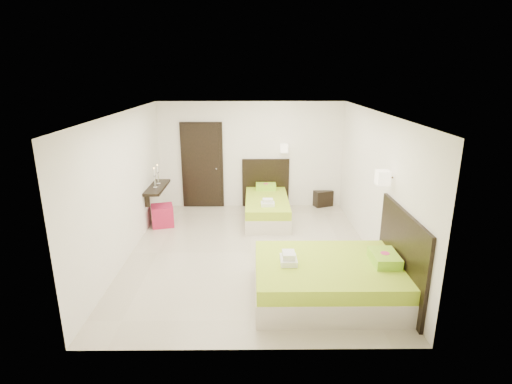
{
  "coord_description": "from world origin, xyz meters",
  "views": [
    {
      "loc": [
        0.04,
        -6.87,
        3.27
      ],
      "look_at": [
        0.1,
        0.3,
        1.1
      ],
      "focal_mm": 28.0,
      "sensor_mm": 36.0,
      "label": 1
    }
  ],
  "objects_px": {
    "bed_double": "(333,278)",
    "ottoman": "(162,216)",
    "nightstand": "(322,197)",
    "bed_single": "(267,206)"
  },
  "relations": [
    {
      "from": "bed_single",
      "to": "ottoman",
      "type": "distance_m",
      "value": 2.36
    },
    {
      "from": "nightstand",
      "to": "ottoman",
      "type": "height_order",
      "value": "ottoman"
    },
    {
      "from": "bed_double",
      "to": "nightstand",
      "type": "relative_size",
      "value": 4.83
    },
    {
      "from": "bed_double",
      "to": "ottoman",
      "type": "distance_m",
      "value": 4.35
    },
    {
      "from": "bed_double",
      "to": "nightstand",
      "type": "bearing_deg",
      "value": 82.67
    },
    {
      "from": "bed_double",
      "to": "ottoman",
      "type": "bearing_deg",
      "value": 137.21
    },
    {
      "from": "bed_double",
      "to": "bed_single",
      "type": "bearing_deg",
      "value": 104.35
    },
    {
      "from": "bed_single",
      "to": "bed_double",
      "type": "xyz_separation_m",
      "value": [
        0.87,
        -3.41,
        0.03
      ]
    },
    {
      "from": "nightstand",
      "to": "ottoman",
      "type": "relative_size",
      "value": 0.98
    },
    {
      "from": "bed_double",
      "to": "nightstand",
      "type": "distance_m",
      "value": 4.37
    }
  ]
}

